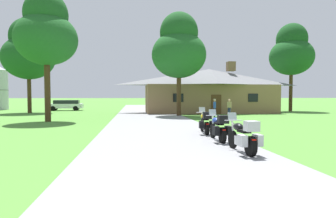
# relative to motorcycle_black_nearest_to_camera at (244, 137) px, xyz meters

# --- Properties ---
(ground_plane) EXTENTS (500.00, 500.00, 0.00)m
(ground_plane) POSITION_rel_motorcycle_black_nearest_to_camera_xyz_m (-2.19, 14.05, -0.61)
(ground_plane) COLOR #4C8433
(asphalt_driveway) EXTENTS (6.40, 80.00, 0.06)m
(asphalt_driveway) POSITION_rel_motorcycle_black_nearest_to_camera_xyz_m (-2.19, 12.05, -0.58)
(asphalt_driveway) COLOR gray
(asphalt_driveway) RESTS_ON ground
(motorcycle_black_nearest_to_camera) EXTENTS (0.77, 2.08, 1.30)m
(motorcycle_black_nearest_to_camera) POSITION_rel_motorcycle_black_nearest_to_camera_xyz_m (0.00, 0.00, 0.00)
(motorcycle_black_nearest_to_camera) COLOR black
(motorcycle_black_nearest_to_camera) RESTS_ON asphalt_driveway
(motorcycle_blue_second_in_row) EXTENTS (0.72, 2.08, 1.30)m
(motorcycle_blue_second_in_row) POSITION_rel_motorcycle_black_nearest_to_camera_xyz_m (-0.07, 2.57, 0.00)
(motorcycle_blue_second_in_row) COLOR black
(motorcycle_blue_second_in_row) RESTS_ON asphalt_driveway
(motorcycle_yellow_farthest_in_row) EXTENTS (0.81, 2.08, 1.30)m
(motorcycle_yellow_farthest_in_row) POSITION_rel_motorcycle_black_nearest_to_camera_xyz_m (-0.06, 4.98, 0.00)
(motorcycle_yellow_farthest_in_row) COLOR black
(motorcycle_yellow_farthest_in_row) RESTS_ON asphalt_driveway
(stone_lodge) EXTENTS (15.55, 6.40, 5.99)m
(stone_lodge) POSITION_rel_motorcycle_black_nearest_to_camera_xyz_m (5.09, 23.67, 2.01)
(stone_lodge) COLOR brown
(stone_lodge) RESTS_ON ground
(bystander_blue_shirt_near_lodge) EXTENTS (0.29, 0.54, 1.69)m
(bystander_blue_shirt_near_lodge) POSITION_rel_motorcycle_black_nearest_to_camera_xyz_m (3.74, 16.53, 0.34)
(bystander_blue_shirt_near_lodge) COLOR navy
(bystander_blue_shirt_near_lodge) RESTS_ON ground
(bystander_tan_shirt_beside_signpost) EXTENTS (0.35, 0.51, 1.67)m
(bystander_tan_shirt_beside_signpost) POSITION_rel_motorcycle_black_nearest_to_camera_xyz_m (5.28, 16.94, 0.32)
(bystander_tan_shirt_beside_signpost) COLOR navy
(bystander_tan_shirt_beside_signpost) RESTS_ON ground
(tree_right_of_lodge) EXTENTS (5.44, 5.44, 11.15)m
(tree_right_of_lodge) POSITION_rel_motorcycle_black_nearest_to_camera_xyz_m (16.26, 25.36, 6.95)
(tree_right_of_lodge) COLOR #422D19
(tree_right_of_lodge) RESTS_ON ground
(tree_by_lodge_front) EXTENTS (5.25, 5.25, 9.99)m
(tree_by_lodge_front) POSITION_rel_motorcycle_black_nearest_to_camera_xyz_m (0.69, 18.34, 5.93)
(tree_by_lodge_front) COLOR #422D19
(tree_by_lodge_front) RESTS_ON ground
(tree_left_near) EXTENTS (4.61, 4.61, 9.84)m
(tree_left_near) POSITION_rel_motorcycle_black_nearest_to_camera_xyz_m (-10.18, 13.70, 6.17)
(tree_left_near) COLOR #422D19
(tree_left_near) RESTS_ON ground
(tree_left_far) EXTENTS (5.80, 5.80, 10.83)m
(tree_left_far) POSITION_rel_motorcycle_black_nearest_to_camera_xyz_m (-15.61, 25.47, 6.41)
(tree_left_far) COLOR #422D19
(tree_left_far) RESTS_ON ground
(parked_white_suv_far_left) EXTENTS (4.72, 2.15, 1.40)m
(parked_white_suv_far_left) POSITION_rel_motorcycle_black_nearest_to_camera_xyz_m (-12.81, 30.77, 0.17)
(parked_white_suv_far_left) COLOR silver
(parked_white_suv_far_left) RESTS_ON ground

